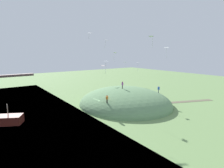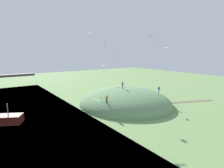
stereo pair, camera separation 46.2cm
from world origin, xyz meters
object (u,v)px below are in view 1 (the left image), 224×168
(kite_5, at_px, (166,48))
(kite_8, at_px, (106,62))
(kite_4, at_px, (106,41))
(person_on_hilltop, at_px, (107,98))
(kite_1, at_px, (138,63))
(kite_0, at_px, (103,66))
(kite_6, at_px, (90,33))
(person_walking_path, at_px, (122,84))
(person_near_shore, at_px, (159,89))
(kite_7, at_px, (115,53))
(kite_3, at_px, (126,63))
(kite_2, at_px, (151,37))

(kite_5, relative_size, kite_8, 0.96)
(kite_4, bearing_deg, person_on_hilltop, 55.03)
(person_on_hilltop, bearing_deg, kite_1, -9.25)
(kite_0, xyz_separation_m, kite_6, (-6.28, -4.45, 7.63))
(person_walking_path, xyz_separation_m, kite_8, (-7.41, -4.50, 5.35))
(person_near_shore, bearing_deg, kite_7, -68.60)
(person_near_shore, xyz_separation_m, kite_4, (-17.30, -3.95, 10.07))
(kite_3, bearing_deg, kite_8, -139.64)
(kite_1, bearing_deg, kite_8, -156.06)
(kite_0, relative_size, kite_7, 0.95)
(person_walking_path, xyz_separation_m, kite_5, (5.19, -7.53, 7.83))
(person_on_hilltop, relative_size, kite_2, 0.79)
(kite_3, height_order, kite_5, kite_5)
(person_on_hilltop, relative_size, kite_5, 0.72)
(kite_0, xyz_separation_m, kite_5, (4.56, -16.49, 4.33))
(kite_8, bearing_deg, kite_4, -123.62)
(person_on_hilltop, bearing_deg, kite_3, 9.52)
(kite_0, bearing_deg, kite_1, -54.97)
(person_on_hilltop, distance_m, kite_0, 14.97)
(kite_3, relative_size, kite_4, 1.55)
(person_near_shore, bearing_deg, kite_2, -14.56)
(person_near_shore, bearing_deg, kite_3, -133.32)
(kite_3, xyz_separation_m, kite_6, (-14.04, -4.43, 6.99))
(kite_0, distance_m, kite_2, 17.23)
(person_near_shore, relative_size, kite_5, 0.76)
(person_on_hilltop, bearing_deg, kite_0, 30.12)
(kite_5, xyz_separation_m, kite_8, (-12.60, 3.03, -2.49))
(kite_6, bearing_deg, person_on_hilltop, -95.54)
(kite_1, bearing_deg, person_near_shore, -72.90)
(person_near_shore, height_order, kite_0, kite_0)
(kite_2, distance_m, kite_8, 10.08)
(person_on_hilltop, height_order, kite_6, kite_6)
(kite_0, bearing_deg, kite_2, -87.95)
(kite_7, xyz_separation_m, kite_8, (-5.99, -5.46, -1.48))
(person_on_hilltop, xyz_separation_m, kite_3, (14.79, 12.15, 5.79))
(kite_1, relative_size, kite_4, 1.64)
(person_near_shore, height_order, kite_6, kite_6)
(person_on_hilltop, relative_size, kite_3, 0.78)
(person_walking_path, relative_size, kite_5, 0.77)
(kite_6, bearing_deg, kite_3, 17.49)
(person_on_hilltop, relative_size, kite_1, 0.74)
(kite_0, relative_size, kite_3, 1.09)
(kite_2, xyz_separation_m, kite_7, (-2.63, 7.97, -3.10))
(kite_5, bearing_deg, kite_4, -178.35)
(kite_0, distance_m, kite_5, 17.64)
(person_on_hilltop, distance_m, kite_4, 11.95)
(person_on_hilltop, bearing_deg, kite_8, -158.24)
(kite_4, relative_size, kite_7, 0.56)
(kite_7, bearing_deg, kite_6, 139.90)
(person_near_shore, distance_m, kite_5, 10.05)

